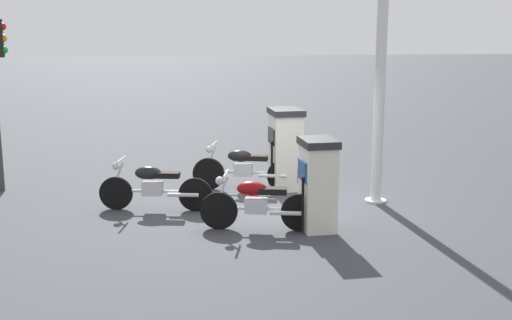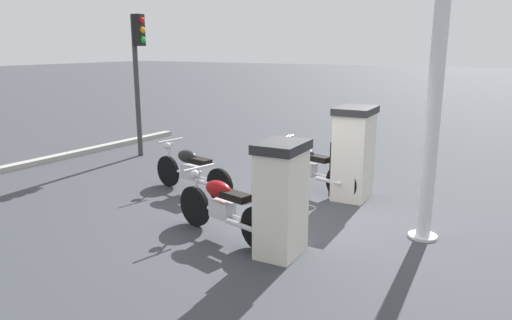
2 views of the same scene
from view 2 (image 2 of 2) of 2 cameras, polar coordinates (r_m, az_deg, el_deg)
name	(u,v)px [view 2 (image 2 of 2)]	position (r m, az deg, el deg)	size (l,w,h in m)	color
ground_plane	(288,215)	(7.75, 3.89, -6.54)	(120.00, 120.00, 0.00)	#383A3F
fuel_pump_near	(353,153)	(8.53, 11.57, 0.88)	(0.67, 0.86, 1.63)	silver
fuel_pump_far	(281,198)	(6.09, 3.01, -4.60)	(0.59, 0.76, 1.49)	silver
motorcycle_near_pump	(307,168)	(8.86, 6.15, -0.92)	(2.09, 0.80, 0.96)	black
motorcycle_far_pump	(223,206)	(6.73, -3.98, -5.54)	(1.89, 0.71, 0.95)	black
motorcycle_extra	(191,169)	(8.77, -7.79, -1.11)	(2.00, 0.71, 0.94)	black
roadside_traffic_light	(138,60)	(11.85, -13.91, 11.50)	(0.39, 0.26, 3.37)	#38383A
canopy_support_pole	(436,83)	(6.77, 20.70, 8.56)	(0.40, 0.40, 4.49)	silver
road_edge_kerb	(34,163)	(11.97, -25.05, -0.29)	(0.53, 9.00, 0.12)	#9E9E93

